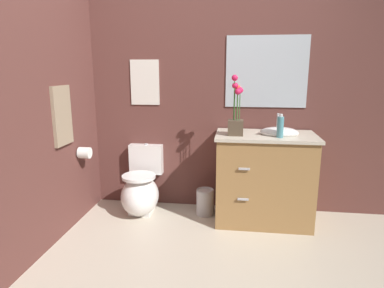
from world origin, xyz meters
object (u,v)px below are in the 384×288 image
Objects in this scene: vanity_cabinet at (264,177)px; trash_bin at (205,202)px; wall_poster at (145,82)px; hanging_towel at (62,116)px; toilet at (141,190)px; soap_bottle at (280,127)px; toilet_paper_roll at (85,153)px; flower_vase at (236,117)px; wall_mirror at (267,72)px.

trash_bin is at bearing 173.48° from vanity_cabinet.
hanging_towel is at bearing -127.29° from wall_poster.
wall_poster is at bearing 161.14° from trash_bin.
soap_bottle reaches higher than toilet.
hanging_towel is at bearing -101.92° from toilet_paper_roll.
flower_vase reaches higher than trash_bin.
wall_mirror is (1.24, 0.00, 0.11)m from wall_poster.
trash_bin is at bearing 3.43° from toilet.
wall_poster is (0.00, 0.27, 1.10)m from toilet.
trash_bin is at bearing -158.51° from wall_mirror.
toilet_paper_roll is at bearing -176.25° from flower_vase.
vanity_cabinet is 0.55m from soap_bottle.
flower_vase is 0.62m from wall_mirror.
vanity_cabinet is at bearing 14.46° from flower_vase.
toilet is 1.75m from wall_mirror.
wall_poster is (-1.35, 0.43, 0.36)m from soap_bottle.
wall_poster reaches higher than toilet_paper_roll.
hanging_towel is at bearing -140.37° from toilet.
toilet_paper_roll is (-0.50, -0.46, -0.66)m from wall_poster.
vanity_cabinet is (1.25, -0.03, 0.21)m from toilet.
trash_bin is 2.47× the size of toilet_paper_roll.
soap_bottle is 1.10m from trash_bin.
wall_mirror is (0.58, 0.23, 1.31)m from trash_bin.
trash_bin is (0.67, 0.04, -0.11)m from toilet.
toilet_paper_roll is (-1.16, -0.24, 0.54)m from trash_bin.
trash_bin is 1.62m from hanging_towel.
toilet_paper_roll is (0.06, 0.26, -0.40)m from hanging_towel.
flower_vase is 1.50m from toilet_paper_roll.
toilet_paper_roll is at bearing -179.10° from soap_bottle.
toilet is 0.65× the size of vanity_cabinet.
trash_bin is (-0.69, 0.21, -0.84)m from soap_bottle.
wall_mirror reaches higher than toilet_paper_roll.
vanity_cabinet is 1.95m from hanging_towel.
trash_bin is at bearing 22.19° from hanging_towel.
toilet_paper_roll is at bearing 78.08° from hanging_towel.
trash_bin is 1.45m from wall_mirror.
wall_poster reaches higher than hanging_towel.
toilet_paper_roll reaches higher than trash_bin.
flower_vase reaches higher than hanging_towel.
toilet is 2.54× the size of trash_bin.
soap_bottle is 0.78× the size of trash_bin.
toilet is 0.68m from trash_bin.
trash_bin is at bearing -18.86° from wall_poster.
flower_vase is at bearing -127.88° from wall_mirror.
wall_poster reaches higher than flower_vase.
toilet is at bearing -176.57° from trash_bin.
wall_mirror is (1.24, 0.27, 1.21)m from toilet.
trash_bin is at bearing 154.19° from flower_vase.
vanity_cabinet is 2.27× the size of wall_poster.
hanging_towel is at bearing -171.36° from soap_bottle.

